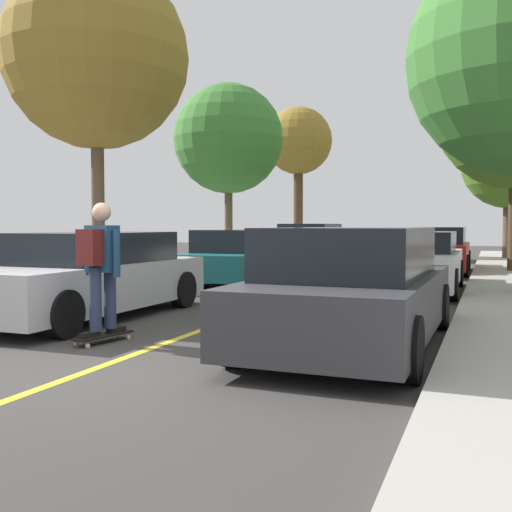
{
  "coord_description": "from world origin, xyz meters",
  "views": [
    {
      "loc": [
        3.75,
        -5.19,
        1.47
      ],
      "look_at": [
        -0.22,
        5.02,
        0.91
      ],
      "focal_mm": 42.59,
      "sensor_mm": 36.0,
      "label": 1
    }
  ],
  "objects_px": {
    "parked_car_right_nearest": "(353,289)",
    "parked_car_left_nearest": "(89,276)",
    "street_tree_right_far": "(509,162)",
    "skateboard": "(103,336)",
    "parked_car_left_near": "(239,257)",
    "street_tree_left_nearest": "(96,57)",
    "street_tree_left_far": "(298,142)",
    "street_tree_left_near": "(228,139)",
    "parked_car_left_far": "(310,246)",
    "skateboarder": "(100,260)",
    "parked_car_right_far": "(438,250)",
    "parked_car_right_near": "(416,262)"
  },
  "relations": [
    {
      "from": "parked_car_right_nearest",
      "to": "parked_car_left_nearest",
      "type": "bearing_deg",
      "value": 170.34
    },
    {
      "from": "street_tree_right_far",
      "to": "skateboard",
      "type": "relative_size",
      "value": 6.67
    },
    {
      "from": "parked_car_left_near",
      "to": "parked_car_right_nearest",
      "type": "relative_size",
      "value": 0.9
    },
    {
      "from": "street_tree_left_nearest",
      "to": "street_tree_left_far",
      "type": "xyz_separation_m",
      "value": [
        0.0,
        14.84,
        0.01
      ]
    },
    {
      "from": "parked_car_right_nearest",
      "to": "street_tree_left_near",
      "type": "relative_size",
      "value": 0.77
    },
    {
      "from": "street_tree_left_near",
      "to": "street_tree_right_far",
      "type": "xyz_separation_m",
      "value": [
        8.72,
        8.16,
        -0.27
      ]
    },
    {
      "from": "parked_car_left_far",
      "to": "street_tree_left_far",
      "type": "relative_size",
      "value": 0.62
    },
    {
      "from": "street_tree_left_far",
      "to": "skateboarder",
      "type": "distance_m",
      "value": 20.55
    },
    {
      "from": "skateboard",
      "to": "parked_car_right_far",
      "type": "bearing_deg",
      "value": 77.36
    },
    {
      "from": "parked_car_right_near",
      "to": "street_tree_left_nearest",
      "type": "xyz_separation_m",
      "value": [
        -6.56,
        -2.45,
        4.48
      ]
    },
    {
      "from": "parked_car_left_far",
      "to": "parked_car_right_near",
      "type": "xyz_separation_m",
      "value": [
        4.41,
        -6.89,
        -0.07
      ]
    },
    {
      "from": "street_tree_left_far",
      "to": "skateboard",
      "type": "height_order",
      "value": "street_tree_left_far"
    },
    {
      "from": "parked_car_left_near",
      "to": "parked_car_right_near",
      "type": "height_order",
      "value": "parked_car_left_near"
    },
    {
      "from": "parked_car_left_near",
      "to": "parked_car_left_far",
      "type": "distance_m",
      "value": 6.47
    },
    {
      "from": "parked_car_left_far",
      "to": "parked_car_right_nearest",
      "type": "relative_size",
      "value": 0.89
    },
    {
      "from": "street_tree_left_far",
      "to": "street_tree_right_far",
      "type": "xyz_separation_m",
      "value": [
        8.72,
        0.44,
        -1.13
      ]
    },
    {
      "from": "parked_car_right_near",
      "to": "street_tree_right_far",
      "type": "height_order",
      "value": "street_tree_right_far"
    },
    {
      "from": "skateboard",
      "to": "street_tree_right_far",
      "type": "bearing_deg",
      "value": 75.83
    },
    {
      "from": "street_tree_right_far",
      "to": "skateboard",
      "type": "distance_m",
      "value": 21.21
    },
    {
      "from": "parked_car_right_nearest",
      "to": "skateboarder",
      "type": "xyz_separation_m",
      "value": [
        -2.96,
        -0.97,
        0.33
      ]
    },
    {
      "from": "parked_car_right_far",
      "to": "skateboard",
      "type": "bearing_deg",
      "value": -102.64
    },
    {
      "from": "parked_car_left_near",
      "to": "parked_car_left_far",
      "type": "bearing_deg",
      "value": 90.01
    },
    {
      "from": "parked_car_left_near",
      "to": "parked_car_left_far",
      "type": "relative_size",
      "value": 1.01
    },
    {
      "from": "parked_car_left_far",
      "to": "parked_car_right_near",
      "type": "relative_size",
      "value": 0.93
    },
    {
      "from": "street_tree_left_far",
      "to": "skateboard",
      "type": "relative_size",
      "value": 7.59
    },
    {
      "from": "parked_car_left_far",
      "to": "skateboard",
      "type": "distance_m",
      "value": 14.37
    },
    {
      "from": "parked_car_left_far",
      "to": "street_tree_left_near",
      "type": "xyz_separation_m",
      "value": [
        -2.16,
        -2.23,
        3.56
      ]
    },
    {
      "from": "street_tree_left_near",
      "to": "skateboard",
      "type": "distance_m",
      "value": 13.26
    },
    {
      "from": "parked_car_left_near",
      "to": "street_tree_left_far",
      "type": "bearing_deg",
      "value": 100.22
    },
    {
      "from": "parked_car_right_nearest",
      "to": "parked_car_right_far",
      "type": "xyz_separation_m",
      "value": [
        0.0,
        12.22,
        -0.01
      ]
    },
    {
      "from": "street_tree_right_far",
      "to": "street_tree_left_far",
      "type": "bearing_deg",
      "value": -177.09
    },
    {
      "from": "parked_car_right_far",
      "to": "street_tree_left_far",
      "type": "xyz_separation_m",
      "value": [
        -6.56,
        6.61,
        4.46
      ]
    },
    {
      "from": "parked_car_right_far",
      "to": "parked_car_right_near",
      "type": "bearing_deg",
      "value": -90.0
    },
    {
      "from": "parked_car_left_far",
      "to": "parked_car_right_near",
      "type": "distance_m",
      "value": 8.18
    },
    {
      "from": "street_tree_right_far",
      "to": "street_tree_left_near",
      "type": "bearing_deg",
      "value": -136.89
    },
    {
      "from": "parked_car_left_near",
      "to": "parked_car_right_far",
      "type": "relative_size",
      "value": 0.92
    },
    {
      "from": "parked_car_left_far",
      "to": "parked_car_right_nearest",
      "type": "xyz_separation_m",
      "value": [
        4.41,
        -13.34,
        -0.02
      ]
    },
    {
      "from": "parked_car_left_nearest",
      "to": "parked_car_right_far",
      "type": "distance_m",
      "value": 12.29
    },
    {
      "from": "parked_car_left_near",
      "to": "parked_car_right_far",
      "type": "xyz_separation_m",
      "value": [
        4.41,
        5.34,
        0.03
      ]
    },
    {
      "from": "parked_car_right_far",
      "to": "street_tree_right_far",
      "type": "xyz_separation_m",
      "value": [
        2.16,
        7.06,
        3.32
      ]
    },
    {
      "from": "skateboard",
      "to": "street_tree_left_nearest",
      "type": "bearing_deg",
      "value": 126.22
    },
    {
      "from": "parked_car_right_nearest",
      "to": "street_tree_left_far",
      "type": "relative_size",
      "value": 0.7
    },
    {
      "from": "street_tree_left_far",
      "to": "parked_car_left_near",
      "type": "bearing_deg",
      "value": -79.78
    },
    {
      "from": "street_tree_left_nearest",
      "to": "street_tree_left_near",
      "type": "distance_m",
      "value": 7.17
    },
    {
      "from": "parked_car_right_far",
      "to": "street_tree_left_near",
      "type": "xyz_separation_m",
      "value": [
        -6.56,
        -1.1,
        3.59
      ]
    },
    {
      "from": "parked_car_left_nearest",
      "to": "parked_car_right_nearest",
      "type": "xyz_separation_m",
      "value": [
        4.41,
        -0.75,
        0.04
      ]
    },
    {
      "from": "parked_car_left_far",
      "to": "skateboard",
      "type": "xyz_separation_m",
      "value": [
        1.46,
        -14.28,
        -0.63
      ]
    },
    {
      "from": "street_tree_left_far",
      "to": "parked_car_left_far",
      "type": "bearing_deg",
      "value": -68.56
    },
    {
      "from": "street_tree_left_near",
      "to": "parked_car_right_far",
      "type": "bearing_deg",
      "value": 9.54
    },
    {
      "from": "parked_car_left_nearest",
      "to": "parked_car_left_far",
      "type": "bearing_deg",
      "value": 90.0
    }
  ]
}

